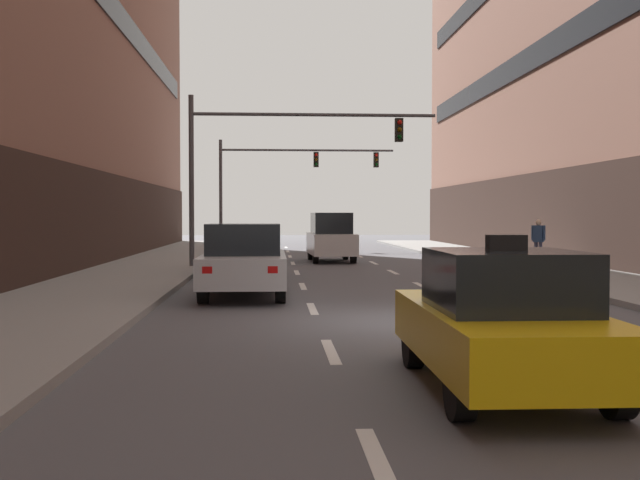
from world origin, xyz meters
name	(u,v)px	position (x,y,z in m)	size (l,w,h in m)	color
ground_plane	(407,321)	(0.00, 0.00, 0.00)	(120.00, 120.00, 0.00)	#515156
sidewalk_left	(25,321)	(-6.87, 0.00, 0.07)	(3.91, 80.00, 0.14)	gray
lane_stripe_l1_s2	(379,464)	(-1.64, -8.00, 0.00)	(0.16, 2.00, 0.01)	silver
lane_stripe_l1_s3	(331,351)	(-1.64, -3.00, 0.00)	(0.16, 2.00, 0.01)	silver
lane_stripe_l1_s4	(312,309)	(-1.64, 2.00, 0.00)	(0.16, 2.00, 0.01)	silver
lane_stripe_l1_s5	(303,286)	(-1.64, 7.00, 0.00)	(0.16, 2.00, 0.01)	silver
lane_stripe_l1_s6	(297,272)	(-1.64, 12.00, 0.00)	(0.16, 2.00, 0.01)	silver
lane_stripe_l1_s7	(293,263)	(-1.64, 17.00, 0.00)	(0.16, 2.00, 0.01)	silver
lane_stripe_l1_s8	(290,256)	(-1.64, 22.00, 0.00)	(0.16, 2.00, 0.01)	silver
lane_stripe_l1_s9	(288,251)	(-1.64, 27.00, 0.00)	(0.16, 2.00, 0.01)	silver
lane_stripe_l1_s10	(286,247)	(-1.64, 32.00, 0.00)	(0.16, 2.00, 0.01)	silver
lane_stripe_l2_s3	(554,349)	(1.64, -3.00, 0.00)	(0.16, 2.00, 0.01)	silver
lane_stripe_l2_s4	(467,307)	(1.64, 2.00, 0.00)	(0.16, 2.00, 0.01)	silver
lane_stripe_l2_s5	(421,285)	(1.64, 7.00, 0.00)	(0.16, 2.00, 0.01)	silver
lane_stripe_l2_s6	(393,272)	(1.64, 12.00, 0.00)	(0.16, 2.00, 0.01)	silver
lane_stripe_l2_s7	(374,263)	(1.64, 17.00, 0.00)	(0.16, 2.00, 0.01)	silver
lane_stripe_l2_s8	(360,256)	(1.64, 22.00, 0.00)	(0.16, 2.00, 0.01)	silver
lane_stripe_l2_s9	(349,251)	(1.64, 27.00, 0.00)	(0.16, 2.00, 0.01)	silver
lane_stripe_l2_s10	(341,247)	(1.64, 32.00, 0.00)	(0.16, 2.00, 0.01)	silver
car_driving_0	(331,237)	(-0.01, 18.03, 1.01)	(1.88, 4.26, 2.04)	black
car_driving_1	(244,261)	(-3.14, 4.41, 0.86)	(1.95, 4.67, 1.75)	black
car_driving_2	(246,251)	(-3.31, 10.49, 0.82)	(1.89, 4.45, 1.67)	black
taxi_driving_3	(502,321)	(0.08, -5.56, 0.77)	(1.79, 4.20, 1.74)	black
traffic_signal_0	(269,150)	(-2.58, 13.50, 4.25)	(8.80, 0.35, 6.04)	#4C4C51
traffic_signal_1	(284,171)	(-1.81, 29.04, 4.41)	(9.74, 0.35, 5.98)	#4C4C51
pedestrian_0	(538,239)	(7.06, 13.05, 1.10)	(0.40, 0.40, 1.65)	#383D59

